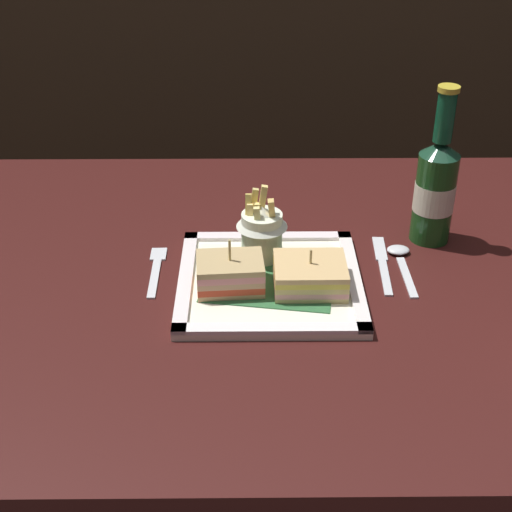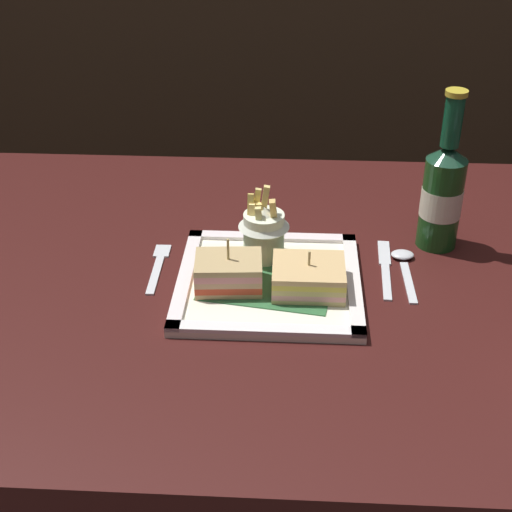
{
  "view_description": "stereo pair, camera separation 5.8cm",
  "coord_description": "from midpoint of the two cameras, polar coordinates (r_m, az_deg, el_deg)",
  "views": [
    {
      "loc": [
        0.01,
        -0.94,
        1.33
      ],
      "look_at": [
        0.02,
        -0.02,
        0.77
      ],
      "focal_mm": 52.19,
      "sensor_mm": 36.0,
      "label": 1
    },
    {
      "loc": [
        0.07,
        -0.94,
        1.33
      ],
      "look_at": [
        0.02,
        -0.02,
        0.77
      ],
      "focal_mm": 52.19,
      "sensor_mm": 36.0,
      "label": 2
    }
  ],
  "objects": [
    {
      "name": "dining_table",
      "position": [
        1.19,
        -2.38,
        -6.71
      ],
      "size": [
        1.33,
        0.84,
        0.73
      ],
      "color": "#3B1513",
      "rests_on": "ground_plane"
    },
    {
      "name": "square_plate",
      "position": [
        1.08,
        -0.5,
        -2.01
      ],
      "size": [
        0.26,
        0.26,
        0.02
      ],
      "color": "white",
      "rests_on": "dining_table"
    },
    {
      "name": "sandwich_half_left",
      "position": [
        1.05,
        -3.59,
        -1.41
      ],
      "size": [
        0.1,
        0.08,
        0.08
      ],
      "color": "tan",
      "rests_on": "square_plate"
    },
    {
      "name": "sandwich_half_right",
      "position": [
        1.05,
        2.57,
        -1.52
      ],
      "size": [
        0.1,
        0.09,
        0.06
      ],
      "color": "tan",
      "rests_on": "square_plate"
    },
    {
      "name": "fries_cup",
      "position": [
        1.1,
        -1.09,
        2.21
      ],
      "size": [
        0.08,
        0.08,
        0.12
      ],
      "color": "silver",
      "rests_on": "square_plate"
    },
    {
      "name": "beer_bottle",
      "position": [
        1.18,
        12.22,
        5.17
      ],
      "size": [
        0.06,
        0.06,
        0.25
      ],
      "color": "#184619",
      "rests_on": "dining_table"
    },
    {
      "name": "fork",
      "position": [
        1.13,
        -9.14,
        -0.98
      ],
      "size": [
        0.02,
        0.14,
        0.0
      ],
      "color": "silver",
      "rests_on": "dining_table"
    },
    {
      "name": "knife",
      "position": [
        1.15,
        8.22,
        -0.49
      ],
      "size": [
        0.02,
        0.17,
        0.0
      ],
      "color": "silver",
      "rests_on": "dining_table"
    },
    {
      "name": "spoon",
      "position": [
        1.16,
        9.61,
        -0.13
      ],
      "size": [
        0.04,
        0.14,
        0.01
      ],
      "color": "silver",
      "rests_on": "dining_table"
    }
  ]
}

